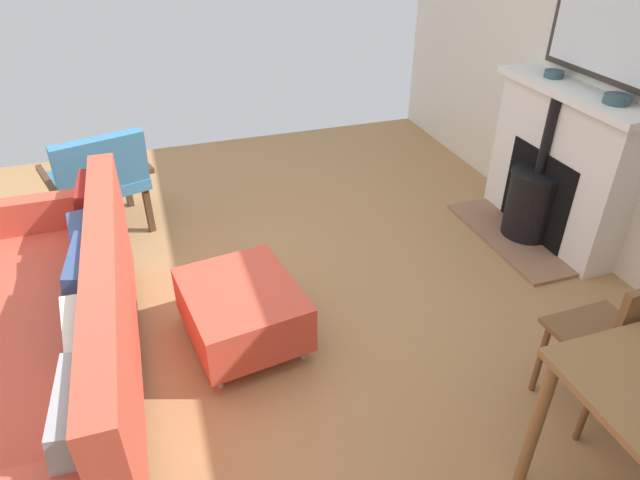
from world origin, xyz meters
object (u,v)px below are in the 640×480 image
(fireplace, at_px, (552,175))
(mantel_bowl_far, at_px, (617,99))
(mantel_bowl_near, at_px, (554,73))
(armchair_accent, at_px, (99,176))
(ottoman, at_px, (242,309))
(dining_chair_near_fireplace, at_px, (621,338))
(sofa, at_px, (49,344))

(fireplace, relative_size, mantel_bowl_far, 8.05)
(mantel_bowl_near, relative_size, mantel_bowl_far, 0.83)
(mantel_bowl_near, xyz_separation_m, armchair_accent, (3.05, -0.76, -0.65))
(fireplace, bearing_deg, mantel_bowl_near, -99.98)
(ottoman, xyz_separation_m, dining_chair_near_fireplace, (-1.49, 1.06, 0.28))
(ottoman, height_order, armchair_accent, armchair_accent)
(dining_chair_near_fireplace, bearing_deg, sofa, -20.80)
(mantel_bowl_far, height_order, armchair_accent, mantel_bowl_far)
(sofa, distance_m, ottoman, 0.96)
(mantel_bowl_near, bearing_deg, dining_chair_near_fireplace, 63.95)
(mantel_bowl_near, xyz_separation_m, sofa, (3.28, 0.84, -0.75))
(mantel_bowl_near, xyz_separation_m, mantel_bowl_far, (0.00, 0.57, 0.00))
(mantel_bowl_far, relative_size, armchair_accent, 0.19)
(mantel_bowl_far, relative_size, ottoman, 0.20)
(fireplace, height_order, armchair_accent, fireplace)
(mantel_bowl_far, distance_m, armchair_accent, 3.39)
(ottoman, bearing_deg, mantel_bowl_far, -176.89)
(mantel_bowl_near, xyz_separation_m, ottoman, (2.35, 0.70, -0.89))
(ottoman, bearing_deg, sofa, 8.69)
(mantel_bowl_far, xyz_separation_m, ottoman, (2.35, 0.13, -0.89))
(fireplace, xyz_separation_m, dining_chair_near_fireplace, (0.82, 1.51, 0.03))
(mantel_bowl_far, bearing_deg, sofa, 4.71)
(mantel_bowl_near, relative_size, armchair_accent, 0.16)
(mantel_bowl_far, bearing_deg, ottoman, 3.11)
(sofa, bearing_deg, fireplace, -169.67)
(ottoman, bearing_deg, fireplace, -169.01)
(sofa, relative_size, dining_chair_near_fireplace, 2.41)
(sofa, height_order, ottoman, sofa)
(armchair_accent, bearing_deg, mantel_bowl_far, 156.52)
(ottoman, relative_size, armchair_accent, 0.95)
(sofa, bearing_deg, ottoman, -171.31)
(mantel_bowl_far, relative_size, dining_chair_near_fireplace, 0.18)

